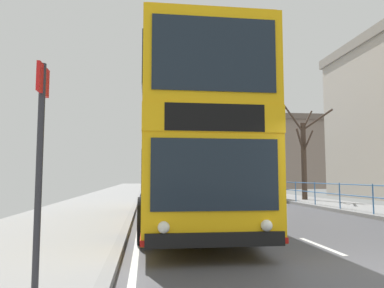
# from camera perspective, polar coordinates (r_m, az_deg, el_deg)

# --- Properties ---
(ground) EXTENTS (15.80, 140.00, 0.20)m
(ground) POSITION_cam_1_polar(r_m,az_deg,el_deg) (6.07, 24.63, -18.55)
(ground) COLOR #4A4A4F
(double_decker_bus_main) EXTENTS (2.68, 10.28, 4.57)m
(double_decker_bus_main) POSITION_cam_1_polar(r_m,az_deg,el_deg) (11.22, -1.19, -0.57)
(double_decker_bus_main) COLOR #F4B20F
(double_decker_bus_main) RESTS_ON ground
(background_bus_far_lane) EXTENTS (2.65, 10.66, 2.95)m
(background_bus_far_lane) POSITION_cam_1_polar(r_m,az_deg,el_deg) (28.25, 6.54, -4.85)
(background_bus_far_lane) COLOR navy
(background_bus_far_lane) RESTS_ON ground
(pedestrian_railing_far_kerb) EXTENTS (0.05, 30.17, 1.10)m
(pedestrian_railing_far_kerb) POSITION_cam_1_polar(r_m,az_deg,el_deg) (20.04, 17.19, -6.66)
(pedestrian_railing_far_kerb) COLOR #386BA8
(pedestrian_railing_far_kerb) RESTS_ON ground
(bus_stop_sign_near) EXTENTS (0.08, 0.44, 2.75)m
(bus_stop_sign_near) POSITION_cam_1_polar(r_m,az_deg,el_deg) (4.79, -22.65, -0.75)
(bus_stop_sign_near) COLOR #2D2D33
(bus_stop_sign_near) RESTS_ON ground
(bare_tree_far_00) EXTENTS (2.30, 2.62, 6.81)m
(bare_tree_far_00) POSITION_cam_1_polar(r_m,az_deg,el_deg) (38.47, 8.36, -1.94)
(bare_tree_far_00) COLOR #4C3D2D
(bare_tree_far_00) RESTS_ON ground
(bare_tree_far_01) EXTENTS (2.68, 2.02, 5.72)m
(bare_tree_far_01) POSITION_cam_1_polar(r_m,az_deg,el_deg) (23.01, 17.11, -1.55)
(bare_tree_far_01) COLOR #423328
(bare_tree_far_01) RESTS_ON ground
(background_building_01) EXTENTS (13.40, 16.60, 9.35)m
(background_building_01) POSITION_cam_1_polar(r_m,az_deg,el_deg) (54.03, 12.46, -1.63)
(background_building_01) COLOR slate
(background_building_01) RESTS_ON ground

